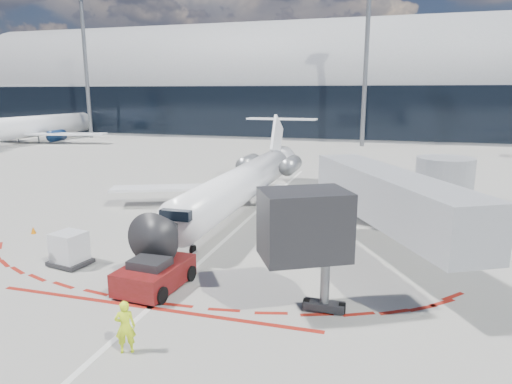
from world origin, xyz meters
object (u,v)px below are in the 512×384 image
(uld_container, at_px, (69,249))
(regional_jet, at_px, (245,181))
(pushback_tug, at_px, (155,274))
(ramp_worker, at_px, (125,327))

(uld_container, bearing_deg, regional_jet, 78.07)
(pushback_tug, relative_size, uld_container, 2.80)
(pushback_tug, distance_m, uld_container, 5.51)
(ramp_worker, xyz_separation_m, uld_container, (-6.90, 6.12, -0.08))
(regional_jet, relative_size, uld_container, 12.70)
(regional_jet, relative_size, ramp_worker, 14.16)
(uld_container, bearing_deg, pushback_tug, -2.79)
(pushback_tug, xyz_separation_m, ramp_worker, (1.55, -4.84, 0.27))
(regional_jet, height_order, pushback_tug, regional_jet)
(uld_container, bearing_deg, ramp_worker, -30.97)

